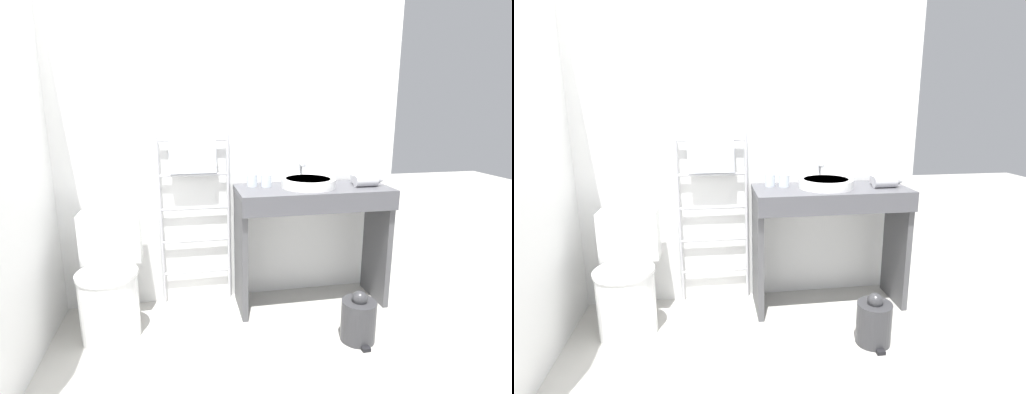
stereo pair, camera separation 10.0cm
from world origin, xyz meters
TOP-DOWN VIEW (x-y plane):
  - wall_back at (0.00, 1.33)m, footprint 2.59×0.12m
  - toilet at (-0.81, 0.91)m, footprint 0.38×0.52m
  - towel_radiator at (-0.25, 1.22)m, footprint 0.51×0.06m
  - vanity_counter at (0.57, 1.02)m, footprint 1.07×0.44m
  - sink_basin at (0.54, 1.04)m, footprint 0.38×0.38m
  - faucet at (0.54, 1.21)m, footprint 0.02×0.10m
  - cup_near_wall at (0.16, 1.15)m, footprint 0.07×0.07m
  - cup_near_edge at (0.26, 1.12)m, footprint 0.07×0.07m
  - hair_dryer at (0.96, 1.00)m, footprint 0.21×0.17m
  - trash_bin at (0.71, 0.51)m, footprint 0.22×0.25m

SIDE VIEW (x-z plane):
  - trash_bin at x=0.71m, z-range -0.02..0.31m
  - toilet at x=-0.81m, z-range -0.06..0.71m
  - vanity_counter at x=0.57m, z-range 0.17..1.05m
  - towel_radiator at x=-0.25m, z-range 0.27..1.52m
  - sink_basin at x=0.54m, z-range 0.88..0.94m
  - hair_dryer at x=0.96m, z-range 0.88..0.96m
  - cup_near_edge at x=0.26m, z-range 0.88..0.97m
  - cup_near_wall at x=0.16m, z-range 0.88..0.97m
  - faucet at x=0.54m, z-range 0.90..1.05m
  - wall_back at x=0.00m, z-range 0.00..2.59m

